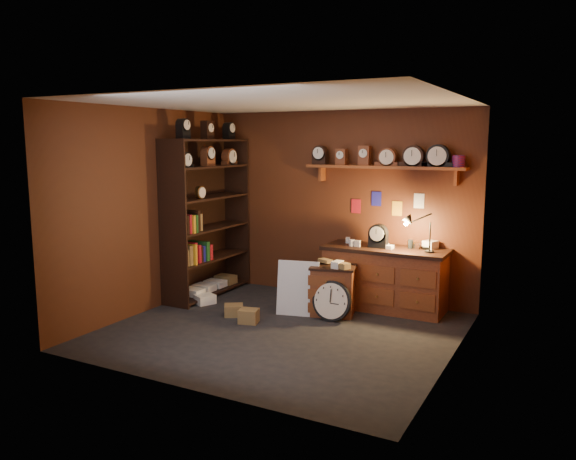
% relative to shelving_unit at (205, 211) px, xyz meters
% --- Properties ---
extents(floor, '(4.00, 4.00, 0.00)m').
position_rel_shelving_unit_xyz_m(floor, '(1.79, -0.98, -1.25)').
color(floor, black).
rests_on(floor, ground).
extents(room_shell, '(4.02, 3.62, 2.71)m').
position_rel_shelving_unit_xyz_m(room_shell, '(1.84, -0.87, 0.47)').
color(room_shell, '#552814').
rests_on(room_shell, ground).
extents(shelving_unit, '(0.47, 1.60, 2.58)m').
position_rel_shelving_unit_xyz_m(shelving_unit, '(0.00, 0.00, 0.00)').
color(shelving_unit, black).
rests_on(shelving_unit, ground).
extents(workbench, '(1.66, 0.66, 1.36)m').
position_rel_shelving_unit_xyz_m(workbench, '(2.60, 0.49, -0.78)').
color(workbench, brown).
rests_on(workbench, ground).
extents(low_cabinet, '(0.68, 0.62, 0.75)m').
position_rel_shelving_unit_xyz_m(low_cabinet, '(2.07, -0.05, -0.89)').
color(low_cabinet, brown).
rests_on(low_cabinet, ground).
extents(big_round_clock, '(0.52, 0.17, 0.52)m').
position_rel_shelving_unit_xyz_m(big_round_clock, '(2.16, -0.30, -1.00)').
color(big_round_clock, black).
rests_on(big_round_clock, ground).
extents(white_panel, '(0.57, 0.27, 0.73)m').
position_rel_shelving_unit_xyz_m(white_panel, '(1.67, -0.29, -1.25)').
color(white_panel, silver).
rests_on(white_panel, ground).
extents(mini_fridge, '(0.63, 0.66, 0.51)m').
position_rel_shelving_unit_xyz_m(mini_fridge, '(1.79, 0.41, -1.00)').
color(mini_fridge, silver).
rests_on(mini_fridge, ground).
extents(floor_box_a, '(0.31, 0.30, 0.15)m').
position_rel_shelving_unit_xyz_m(floor_box_a, '(0.95, -0.73, -1.18)').
color(floor_box_a, olive).
rests_on(floor_box_a, ground).
extents(floor_box_b, '(0.30, 0.32, 0.13)m').
position_rel_shelving_unit_xyz_m(floor_box_b, '(0.29, -0.45, -1.19)').
color(floor_box_b, white).
rests_on(floor_box_b, ground).
extents(floor_box_c, '(0.27, 0.25, 0.18)m').
position_rel_shelving_unit_xyz_m(floor_box_c, '(1.28, -0.88, -1.17)').
color(floor_box_c, olive).
rests_on(floor_box_c, ground).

